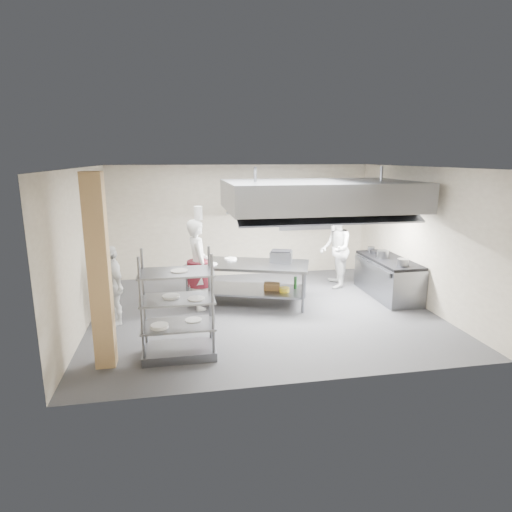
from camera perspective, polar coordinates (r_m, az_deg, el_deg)
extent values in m
plane|color=#2F2F32|center=(9.16, 0.97, -7.36)|extent=(7.00, 7.00, 0.00)
plane|color=silver|center=(8.59, 1.04, 11.75)|extent=(7.00, 7.00, 0.00)
plane|color=tan|center=(11.67, -1.93, 4.69)|extent=(7.00, 0.00, 7.00)
plane|color=tan|center=(8.77, -22.03, 0.94)|extent=(0.00, 6.00, 6.00)
plane|color=tan|center=(10.04, 21.00, 2.46)|extent=(0.00, 6.00, 6.00)
cube|color=#E0B173|center=(6.84, -20.15, -2.12)|extent=(0.30, 0.30, 3.00)
cube|color=slate|center=(9.35, 8.44, 8.03)|extent=(4.00, 2.50, 0.60)
cube|color=white|center=(9.13, 2.99, 6.02)|extent=(1.60, 0.12, 0.04)
cube|color=white|center=(9.71, 13.44, 6.10)|extent=(1.60, 0.12, 0.04)
cube|color=slate|center=(11.91, 6.81, 4.78)|extent=(1.50, 0.28, 0.04)
cube|color=slate|center=(9.45, -1.12, -1.13)|extent=(2.88, 1.92, 0.06)
cube|color=slate|center=(9.61, -1.11, -4.49)|extent=(2.64, 1.74, 0.04)
cube|color=slate|center=(10.49, 17.16, -2.88)|extent=(0.80, 2.00, 0.84)
cube|color=black|center=(10.38, 17.32, -0.49)|extent=(0.78, 1.96, 0.06)
imported|color=silver|center=(9.17, -7.76, -1.11)|extent=(0.57, 0.77, 1.94)
imported|color=silver|center=(10.81, 10.51, 0.91)|extent=(0.94, 1.09, 1.93)
imported|color=white|center=(8.72, -18.58, -3.73)|extent=(0.74, 0.99, 1.56)
cube|color=slate|center=(9.57, 3.37, -0.07)|extent=(0.58, 0.51, 0.23)
cube|color=olive|center=(9.52, 2.13, -4.07)|extent=(0.40, 0.33, 0.15)
cylinder|color=gray|center=(10.37, 16.52, 0.24)|extent=(0.26, 0.26, 0.18)
cylinder|color=white|center=(7.12, -10.30, -8.84)|extent=(0.28, 0.28, 0.05)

